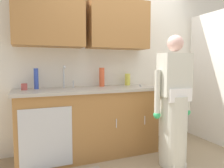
# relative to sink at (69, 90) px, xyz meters

# --- Properties ---
(kitchen_wall_with_uppers) EXTENTS (4.80, 0.44, 2.70)m
(kitchen_wall_with_uppers) POSITION_rel_sink_xyz_m (0.68, 0.29, 0.55)
(kitchen_wall_with_uppers) COLOR silver
(kitchen_wall_with_uppers) RESTS_ON ground
(closet_door_panel) EXTENTS (0.04, 1.10, 2.10)m
(closet_door_panel) POSITION_rel_sink_xyz_m (2.27, -0.31, 0.12)
(closet_door_panel) COLOR silver
(closet_door_panel) RESTS_ON ground
(counter_cabinet) EXTENTS (1.90, 0.62, 0.90)m
(counter_cabinet) POSITION_rel_sink_xyz_m (0.27, -0.01, -0.48)
(counter_cabinet) COLOR #9E6B38
(counter_cabinet) RESTS_ON ground
(countertop) EXTENTS (1.96, 0.66, 0.04)m
(countertop) POSITION_rel_sink_xyz_m (0.27, -0.01, -0.01)
(countertop) COLOR #A8A093
(countertop) RESTS_ON counter_cabinet
(sink) EXTENTS (0.50, 0.36, 0.35)m
(sink) POSITION_rel_sink_xyz_m (0.00, 0.00, 0.00)
(sink) COLOR #B7BABF
(sink) RESTS_ON counter_cabinet
(person_at_sink) EXTENTS (0.55, 0.34, 1.62)m
(person_at_sink) POSITION_rel_sink_xyz_m (1.17, -0.70, -0.23)
(person_at_sink) COLOR white
(person_at_sink) RESTS_ON ground
(bottle_water_short) EXTENTS (0.08, 0.08, 0.28)m
(bottle_water_short) POSITION_rel_sink_xyz_m (0.52, 0.15, 0.15)
(bottle_water_short) COLOR #E05933
(bottle_water_short) RESTS_ON countertop
(bottle_soap) EXTENTS (0.08, 0.08, 0.18)m
(bottle_soap) POSITION_rel_sink_xyz_m (0.96, 0.19, 0.11)
(bottle_soap) COLOR #D8D14C
(bottle_soap) RESTS_ON countertop
(bottle_cleaner_spray) EXTENTS (0.06, 0.06, 0.27)m
(bottle_cleaner_spray) POSITION_rel_sink_xyz_m (-0.40, 0.15, 0.15)
(bottle_cleaner_spray) COLOR #334CB2
(bottle_cleaner_spray) RESTS_ON countertop
(cup_by_sink) EXTENTS (0.08, 0.08, 0.08)m
(cup_by_sink) POSITION_rel_sink_xyz_m (-0.55, 0.09, 0.06)
(cup_by_sink) COLOR #B24C47
(cup_by_sink) RESTS_ON countertop
(knife_on_counter) EXTENTS (0.13, 0.23, 0.01)m
(knife_on_counter) POSITION_rel_sink_xyz_m (1.08, -0.01, 0.02)
(knife_on_counter) COLOR silver
(knife_on_counter) RESTS_ON countertop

